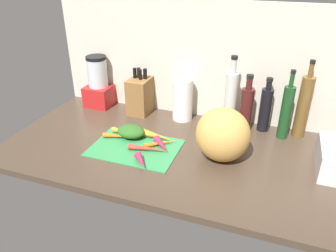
{
  "coord_description": "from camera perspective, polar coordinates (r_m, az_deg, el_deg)",
  "views": [
    {
      "loc": [
        33.31,
        -120.72,
        77.8
      ],
      "look_at": [
        -8.39,
        -4.22,
        12.86
      ],
      "focal_mm": 34.67,
      "sensor_mm": 36.0,
      "label": 1
    }
  ],
  "objects": [
    {
      "name": "ground_plane",
      "position": [
        1.48,
        3.62,
        -4.71
      ],
      "size": [
        170.0,
        80.0,
        3.0
      ],
      "primitive_type": "cube",
      "color": "#47382B"
    },
    {
      "name": "wall_back",
      "position": [
        1.7,
        7.7,
        11.07
      ],
      "size": [
        170.0,
        3.0,
        60.0
      ],
      "primitive_type": "cube",
      "color": "beige",
      "rests_on": "ground_plane"
    },
    {
      "name": "cutting_board",
      "position": [
        1.49,
        -5.79,
        -3.75
      ],
      "size": [
        39.42,
        28.1,
        0.8
      ],
      "primitive_type": "cube",
      "color": "#338C4C",
      "rests_on": "ground_plane"
    },
    {
      "name": "carrot_0",
      "position": [
        1.49,
        -1.14,
        -2.99
      ],
      "size": [
        14.43,
        11.92,
        2.1
      ],
      "primitive_type": "cone",
      "rotation": [
        0.0,
        1.57,
        0.66
      ],
      "color": "orange",
      "rests_on": "cutting_board"
    },
    {
      "name": "carrot_1",
      "position": [
        1.56,
        -9.26,
        -1.71
      ],
      "size": [
        12.08,
        4.4,
        2.45
      ],
      "primitive_type": "cone",
      "rotation": [
        0.0,
        1.57,
        0.17
      ],
      "color": "orange",
      "rests_on": "cutting_board"
    },
    {
      "name": "carrot_2",
      "position": [
        1.44,
        -3.57,
        -3.97
      ],
      "size": [
        18.16,
        5.16,
        2.67
      ],
      "primitive_type": "cone",
      "rotation": [
        0.0,
        1.57,
        0.14
      ],
      "color": "red",
      "rests_on": "cutting_board"
    },
    {
      "name": "carrot_3",
      "position": [
        1.36,
        -4.77,
        -6.18
      ],
      "size": [
        8.99,
        9.85,
        3.26
      ],
      "primitive_type": "cone",
      "rotation": [
        0.0,
        1.57,
        -0.87
      ],
      "color": "#B2264C",
      "rests_on": "cutting_board"
    },
    {
      "name": "carrot_4",
      "position": [
        1.53,
        -1.96,
        -1.75
      ],
      "size": [
        15.83,
        5.8,
        3.5
      ],
      "primitive_type": "cone",
      "rotation": [
        0.0,
        1.57,
        -0.15
      ],
      "color": "orange",
      "rests_on": "cutting_board"
    },
    {
      "name": "carrot_5",
      "position": [
        1.58,
        -4.54,
        -1.02
      ],
      "size": [
        13.23,
        9.49,
        2.51
      ],
      "primitive_type": "cone",
      "rotation": [
        0.0,
        1.57,
        -0.55
      ],
      "color": "red",
      "rests_on": "cutting_board"
    },
    {
      "name": "carrot_6",
      "position": [
        1.46,
        -1.12,
        -3.35
      ],
      "size": [
        11.06,
        11.38,
        3.36
      ],
      "primitive_type": "cone",
      "rotation": [
        0.0,
        1.57,
        -0.81
      ],
      "color": "#B2264C",
      "rests_on": "cutting_board"
    },
    {
      "name": "carrot_7",
      "position": [
        1.59,
        -7.78,
        -1.0
      ],
      "size": [
        12.07,
        3.42,
        2.73
      ],
      "primitive_type": "cone",
      "rotation": [
        0.0,
        1.57,
        -0.06
      ],
      "color": "orange",
      "rests_on": "cutting_board"
    },
    {
      "name": "carrot_greens_pile",
      "position": [
        1.56,
        -6.52,
        -0.95
      ],
      "size": [
        13.56,
        10.43,
        5.74
      ],
      "primitive_type": "ellipsoid",
      "color": "#2D6023",
      "rests_on": "cutting_board"
    },
    {
      "name": "winter_squash",
      "position": [
        1.37,
        9.6,
        -1.52
      ],
      "size": [
        22.86,
        20.62,
        23.52
      ],
      "primitive_type": "ellipsoid",
      "color": "gold",
      "rests_on": "ground_plane"
    },
    {
      "name": "knife_block",
      "position": [
        1.8,
        -4.89,
        5.43
      ],
      "size": [
        10.98,
        15.58,
        25.08
      ],
      "color": "brown",
      "rests_on": "ground_plane"
    },
    {
      "name": "blender_appliance",
      "position": [
        1.91,
        -12.09,
        7.11
      ],
      "size": [
        14.76,
        14.76,
        29.18
      ],
      "color": "red",
      "rests_on": "ground_plane"
    },
    {
      "name": "paper_towel_roll",
      "position": [
        1.71,
        2.59,
        4.67
      ],
      "size": [
        10.44,
        10.44,
        22.4
      ],
      "primitive_type": "cylinder",
      "color": "white",
      "rests_on": "ground_plane"
    },
    {
      "name": "bottle_0",
      "position": [
        1.61,
        10.92,
        4.52
      ],
      "size": [
        5.94,
        5.94,
        37.65
      ],
      "color": "silver",
      "rests_on": "ground_plane"
    },
    {
      "name": "bottle_1",
      "position": [
        1.63,
        13.6,
        3.09
      ],
      "size": [
        6.16,
        6.16,
        29.01
      ],
      "color": "#471919",
      "rests_on": "ground_plane"
    },
    {
      "name": "bottle_2",
      "position": [
        1.66,
        16.75,
        2.95
      ],
      "size": [
        5.75,
        5.75,
        27.44
      ],
      "color": "black",
      "rests_on": "ground_plane"
    },
    {
      "name": "bottle_3",
      "position": [
        1.61,
        20.04,
        2.43
      ],
      "size": [
        5.14,
        5.14,
        33.74
      ],
      "color": "#19421E",
      "rests_on": "ground_plane"
    },
    {
      "name": "bottle_4",
      "position": [
        1.65,
        22.71,
        3.23
      ],
      "size": [
        5.95,
        5.95,
        37.62
      ],
      "color": "brown",
      "rests_on": "ground_plane"
    }
  ]
}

